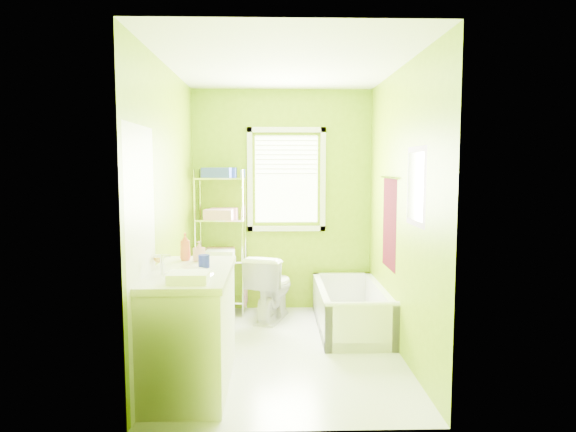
{
  "coord_description": "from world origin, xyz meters",
  "views": [
    {
      "loc": [
        -0.1,
        -4.62,
        1.72
      ],
      "look_at": [
        0.03,
        0.25,
        1.24
      ],
      "focal_mm": 32.0,
      "sensor_mm": 36.0,
      "label": 1
    }
  ],
  "objects_px": {
    "wire_shelf_unit": "(222,225)",
    "toilet": "(271,286)",
    "bathtub": "(351,315)",
    "vanity": "(191,325)"
  },
  "relations": [
    {
      "from": "bathtub",
      "to": "toilet",
      "type": "relative_size",
      "value": 1.99
    },
    {
      "from": "bathtub",
      "to": "toilet",
      "type": "xyz_separation_m",
      "value": [
        -0.84,
        0.38,
        0.22
      ]
    },
    {
      "from": "toilet",
      "to": "vanity",
      "type": "bearing_deg",
      "value": 89.05
    },
    {
      "from": "toilet",
      "to": "vanity",
      "type": "distance_m",
      "value": 1.83
    },
    {
      "from": "toilet",
      "to": "wire_shelf_unit",
      "type": "bearing_deg",
      "value": -6.66
    },
    {
      "from": "toilet",
      "to": "vanity",
      "type": "xyz_separation_m",
      "value": [
        -0.62,
        -1.72,
        0.11
      ]
    },
    {
      "from": "vanity",
      "to": "toilet",
      "type": "bearing_deg",
      "value": 70.29
    },
    {
      "from": "wire_shelf_unit",
      "to": "toilet",
      "type": "bearing_deg",
      "value": -25.43
    },
    {
      "from": "bathtub",
      "to": "wire_shelf_unit",
      "type": "relative_size",
      "value": 0.87
    },
    {
      "from": "bathtub",
      "to": "wire_shelf_unit",
      "type": "distance_m",
      "value": 1.78
    }
  ]
}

